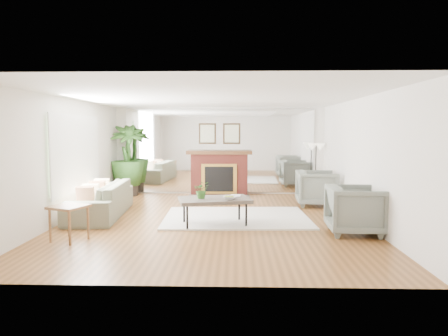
{
  "coord_description": "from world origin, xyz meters",
  "views": [
    {
      "loc": [
        0.47,
        -8.05,
        1.83
      ],
      "look_at": [
        0.21,
        0.6,
        1.02
      ],
      "focal_mm": 32.0,
      "sensor_mm": 36.0,
      "label": 1
    }
  ],
  "objects_px": {
    "potted_ficus": "(127,158)",
    "side_table": "(69,211)",
    "sofa": "(100,200)",
    "coffee_table": "(214,201)",
    "fireplace": "(219,172)",
    "armchair_back": "(317,188)",
    "armchair_front": "(355,210)",
    "floor_lamp": "(316,151)"
  },
  "relations": [
    {
      "from": "side_table",
      "to": "potted_ficus",
      "type": "distance_m",
      "value": 4.74
    },
    {
      "from": "sofa",
      "to": "armchair_front",
      "type": "relative_size",
      "value": 2.57
    },
    {
      "from": "armchair_front",
      "to": "sofa",
      "type": "bearing_deg",
      "value": 78.05
    },
    {
      "from": "sofa",
      "to": "armchair_back",
      "type": "xyz_separation_m",
      "value": [
        4.9,
        1.34,
        0.08
      ]
    },
    {
      "from": "armchair_back",
      "to": "sofa",
      "type": "bearing_deg",
      "value": 108.06
    },
    {
      "from": "armchair_back",
      "to": "side_table",
      "type": "xyz_separation_m",
      "value": [
        -4.76,
        -3.3,
        0.07
      ]
    },
    {
      "from": "potted_ficus",
      "to": "sofa",
      "type": "bearing_deg",
      "value": -86.86
    },
    {
      "from": "coffee_table",
      "to": "potted_ficus",
      "type": "relative_size",
      "value": 0.74
    },
    {
      "from": "armchair_back",
      "to": "coffee_table",
      "type": "bearing_deg",
      "value": 134.89
    },
    {
      "from": "sofa",
      "to": "side_table",
      "type": "height_order",
      "value": "sofa"
    },
    {
      "from": "potted_ficus",
      "to": "floor_lamp",
      "type": "xyz_separation_m",
      "value": [
        5.3,
        -0.0,
        0.2
      ]
    },
    {
      "from": "side_table",
      "to": "fireplace",
      "type": "bearing_deg",
      "value": 64.6
    },
    {
      "from": "floor_lamp",
      "to": "potted_ficus",
      "type": "bearing_deg",
      "value": 180.0
    },
    {
      "from": "sofa",
      "to": "potted_ficus",
      "type": "distance_m",
      "value": 2.83
    },
    {
      "from": "fireplace",
      "to": "side_table",
      "type": "xyz_separation_m",
      "value": [
        -2.31,
        -4.86,
        -0.16
      ]
    },
    {
      "from": "sofa",
      "to": "coffee_table",
      "type": "bearing_deg",
      "value": 67.48
    },
    {
      "from": "coffee_table",
      "to": "sofa",
      "type": "relative_size",
      "value": 0.61
    },
    {
      "from": "fireplace",
      "to": "coffee_table",
      "type": "relative_size",
      "value": 1.38
    },
    {
      "from": "armchair_front",
      "to": "floor_lamp",
      "type": "height_order",
      "value": "floor_lamp"
    },
    {
      "from": "coffee_table",
      "to": "floor_lamp",
      "type": "xyz_separation_m",
      "value": [
        2.64,
        3.56,
        0.77
      ]
    },
    {
      "from": "coffee_table",
      "to": "sofa",
      "type": "xyz_separation_m",
      "value": [
        -2.51,
        0.83,
        -0.14
      ]
    },
    {
      "from": "armchair_back",
      "to": "potted_ficus",
      "type": "height_order",
      "value": "potted_ficus"
    },
    {
      "from": "sofa",
      "to": "armchair_front",
      "type": "distance_m",
      "value": 5.23
    },
    {
      "from": "armchair_back",
      "to": "armchair_front",
      "type": "xyz_separation_m",
      "value": [
        0.15,
        -2.69,
        -0.0
      ]
    },
    {
      "from": "armchair_front",
      "to": "floor_lamp",
      "type": "bearing_deg",
      "value": 1.62
    },
    {
      "from": "sofa",
      "to": "armchair_back",
      "type": "relative_size",
      "value": 2.56
    },
    {
      "from": "potted_ficus",
      "to": "floor_lamp",
      "type": "bearing_deg",
      "value": -0.0
    },
    {
      "from": "sofa",
      "to": "side_table",
      "type": "relative_size",
      "value": 3.6
    },
    {
      "from": "armchair_back",
      "to": "side_table",
      "type": "height_order",
      "value": "armchair_back"
    },
    {
      "from": "armchair_front",
      "to": "side_table",
      "type": "bearing_deg",
      "value": 100.1
    },
    {
      "from": "potted_ficus",
      "to": "floor_lamp",
      "type": "height_order",
      "value": "potted_ficus"
    },
    {
      "from": "sofa",
      "to": "armchair_back",
      "type": "distance_m",
      "value": 5.08
    },
    {
      "from": "floor_lamp",
      "to": "side_table",
      "type": "bearing_deg",
      "value": -136.82
    },
    {
      "from": "sofa",
      "to": "potted_ficus",
      "type": "bearing_deg",
      "value": 178.84
    },
    {
      "from": "sofa",
      "to": "potted_ficus",
      "type": "relative_size",
      "value": 1.21
    },
    {
      "from": "coffee_table",
      "to": "sofa",
      "type": "bearing_deg",
      "value": 161.77
    },
    {
      "from": "coffee_table",
      "to": "potted_ficus",
      "type": "height_order",
      "value": "potted_ficus"
    },
    {
      "from": "armchair_front",
      "to": "floor_lamp",
      "type": "distance_m",
      "value": 4.17
    },
    {
      "from": "fireplace",
      "to": "sofa",
      "type": "distance_m",
      "value": 3.81
    },
    {
      "from": "potted_ficus",
      "to": "armchair_back",
      "type": "bearing_deg",
      "value": -15.49
    },
    {
      "from": "potted_ficus",
      "to": "side_table",
      "type": "bearing_deg",
      "value": -86.42
    },
    {
      "from": "sofa",
      "to": "armchair_front",
      "type": "height_order",
      "value": "armchair_front"
    }
  ]
}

